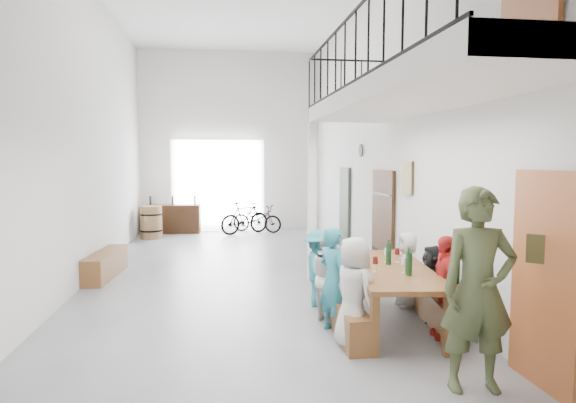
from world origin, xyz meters
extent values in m
plane|color=slate|center=(0.00, 0.00, 0.00)|extent=(12.00, 12.00, 0.00)
plane|color=silver|center=(0.00, 6.00, 2.75)|extent=(5.50, 0.00, 5.50)
plane|color=silver|center=(0.00, -6.00, 2.75)|extent=(5.50, 0.00, 5.50)
plane|color=silver|center=(-2.75, 0.00, 2.75)|extent=(0.00, 12.00, 12.00)
plane|color=silver|center=(2.75, 0.00, 2.75)|extent=(0.00, 12.00, 12.00)
cube|color=white|center=(-0.40, 5.94, 1.40)|extent=(2.80, 0.08, 2.80)
cube|color=#9F4F26|center=(2.70, -4.90, 1.05)|extent=(0.06, 0.95, 2.10)
cube|color=#3D2110|center=(2.70, -0.30, 1.00)|extent=(0.06, 1.10, 2.00)
cube|color=#303B31|center=(2.70, 2.50, 1.00)|extent=(0.06, 0.80, 2.00)
cube|color=#41391A|center=(2.72, -1.40, 1.90)|extent=(0.04, 0.45, 0.55)
cylinder|color=white|center=(2.71, 1.20, 2.40)|extent=(0.04, 0.28, 0.28)
cube|color=white|center=(2.00, -3.20, 3.00)|extent=(1.50, 5.60, 0.25)
cube|color=black|center=(1.27, -3.20, 3.98)|extent=(0.03, 5.60, 0.03)
cube|color=black|center=(1.27, -3.20, 3.15)|extent=(0.03, 5.60, 0.03)
cube|color=black|center=(2.00, -0.42, 3.98)|extent=(1.50, 0.03, 0.03)
cube|color=white|center=(1.30, -0.45, 1.44)|extent=(0.14, 0.14, 2.88)
cube|color=brown|center=(1.86, -3.03, 0.76)|extent=(1.26, 2.49, 0.06)
cube|color=brown|center=(1.32, -4.00, 0.36)|extent=(0.09, 0.09, 0.73)
cube|color=brown|center=(2.14, -4.10, 0.36)|extent=(0.09, 0.09, 0.73)
cube|color=brown|center=(1.58, -1.96, 0.36)|extent=(0.09, 0.09, 0.73)
cube|color=brown|center=(2.39, -2.06, 0.36)|extent=(0.09, 0.09, 0.73)
cube|color=brown|center=(1.20, -3.13, 0.21)|extent=(0.34, 1.82, 0.42)
cube|color=brown|center=(2.48, -3.05, 0.21)|extent=(0.51, 1.85, 0.42)
cylinder|color=#113316|center=(1.88, -2.89, 0.97)|extent=(0.07, 0.07, 0.35)
cylinder|color=#113316|center=(1.94, -3.43, 0.97)|extent=(0.07, 0.07, 0.35)
cylinder|color=#113316|center=(1.91, -3.51, 0.97)|extent=(0.07, 0.07, 0.35)
cube|color=brown|center=(-2.50, 0.26, 0.24)|extent=(0.51, 1.71, 0.47)
cylinder|color=olive|center=(-2.27, 4.73, 0.45)|extent=(0.61, 0.61, 0.91)
cylinder|color=black|center=(-2.27, 4.73, 0.23)|extent=(0.62, 0.62, 0.05)
cylinder|color=black|center=(-2.27, 4.73, 0.68)|extent=(0.62, 0.62, 0.05)
cube|color=#3D2110|center=(-1.75, 5.65, 0.42)|extent=(1.62, 0.55, 0.84)
cylinder|color=#113316|center=(-2.40, 5.66, 0.98)|extent=(0.06, 0.06, 0.28)
cylinder|color=#113316|center=(-1.75, 5.62, 0.98)|extent=(0.06, 0.06, 0.28)
cylinder|color=#113316|center=(-1.10, 5.64, 0.98)|extent=(0.06, 0.06, 0.28)
imported|color=beige|center=(1.17, -3.68, 0.65)|extent=(0.61, 0.75, 1.31)
imported|color=teal|center=(1.06, -3.14, 0.68)|extent=(0.50, 0.58, 1.35)
imported|color=beige|center=(1.10, -2.73, 0.61)|extent=(0.57, 0.67, 1.21)
imported|color=teal|center=(1.08, -2.03, 0.58)|extent=(0.52, 0.79, 1.16)
imported|color=red|center=(2.38, -3.54, 0.64)|extent=(0.39, 0.78, 1.28)
imported|color=black|center=(2.48, -2.96, 0.52)|extent=(0.59, 1.02, 1.05)
imported|color=beige|center=(2.41, -2.25, 0.56)|extent=(0.37, 0.56, 1.12)
imported|color=#3E4828|center=(2.04, -4.86, 0.98)|extent=(0.76, 0.54, 1.95)
imported|color=#17431B|center=(2.45, 0.28, 0.22)|extent=(0.39, 0.34, 0.43)
imported|color=black|center=(0.75, 5.46, 0.42)|extent=(1.66, 1.24, 0.83)
imported|color=black|center=(0.37, 5.14, 0.48)|extent=(1.63, 1.14, 0.96)
camera|label=1|loc=(-0.37, -9.01, 2.20)|focal=30.00mm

